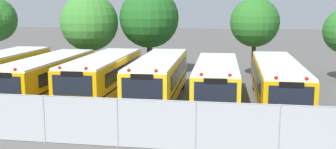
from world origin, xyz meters
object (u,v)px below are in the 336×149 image
(school_bus_2, at_px, (104,75))
(tree_1, at_px, (91,22))
(tree_3, at_px, (255,22))
(school_bus_3, at_px, (159,77))
(school_bus_4, at_px, (216,81))
(school_bus_5, at_px, (277,81))
(tree_2, at_px, (149,18))
(school_bus_1, at_px, (48,75))

(school_bus_2, bearing_deg, tree_1, -66.07)
(school_bus_2, height_order, tree_3, tree_3)
(school_bus_3, relative_size, tree_3, 1.69)
(school_bus_3, bearing_deg, school_bus_4, 174.03)
(school_bus_5, height_order, tree_1, tree_1)
(tree_1, bearing_deg, tree_3, 3.89)
(tree_3, bearing_deg, school_bus_3, -123.91)
(school_bus_2, height_order, school_bus_4, school_bus_2)
(school_bus_5, distance_m, tree_2, 13.51)
(school_bus_2, distance_m, tree_3, 13.43)
(school_bus_3, bearing_deg, tree_2, -75.97)
(school_bus_4, relative_size, tree_2, 1.35)
(school_bus_5, height_order, tree_3, tree_3)
(school_bus_1, bearing_deg, tree_2, -116.27)
(school_bus_3, bearing_deg, tree_3, -125.54)
(school_bus_2, bearing_deg, tree_3, -137.81)
(school_bus_1, relative_size, school_bus_3, 0.97)
(tree_2, relative_size, tree_3, 1.13)
(school_bus_3, relative_size, tree_1, 1.60)
(school_bus_5, bearing_deg, school_bus_1, 1.30)
(school_bus_2, relative_size, tree_3, 1.62)
(tree_1, relative_size, tree_2, 0.94)
(school_bus_3, distance_m, tree_3, 11.25)
(school_bus_1, xyz_separation_m, school_bus_5, (14.02, 0.28, 0.00))
(school_bus_1, height_order, tree_2, tree_2)
(school_bus_3, xyz_separation_m, school_bus_5, (6.94, 0.12, -0.06))
(school_bus_2, xyz_separation_m, tree_1, (-3.69, 8.02, 2.98))
(school_bus_2, distance_m, tree_2, 9.68)
(school_bus_2, height_order, school_bus_3, school_bus_3)
(school_bus_5, bearing_deg, school_bus_4, 6.50)
(school_bus_2, height_order, tree_1, tree_1)
(school_bus_1, xyz_separation_m, tree_3, (13.13, 9.15, 3.08))
(school_bus_2, bearing_deg, school_bus_1, 2.97)
(tree_1, distance_m, tree_3, 13.29)
(school_bus_1, bearing_deg, school_bus_4, 179.13)
(school_bus_4, relative_size, tree_3, 1.53)
(tree_2, bearing_deg, school_bus_4, -57.36)
(school_bus_2, relative_size, school_bus_5, 0.90)
(school_bus_1, height_order, school_bus_4, school_bus_1)
(school_bus_2, bearing_deg, tree_2, -96.88)
(school_bus_4, height_order, school_bus_5, school_bus_5)
(school_bus_4, xyz_separation_m, school_bus_5, (3.48, 0.39, 0.02))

